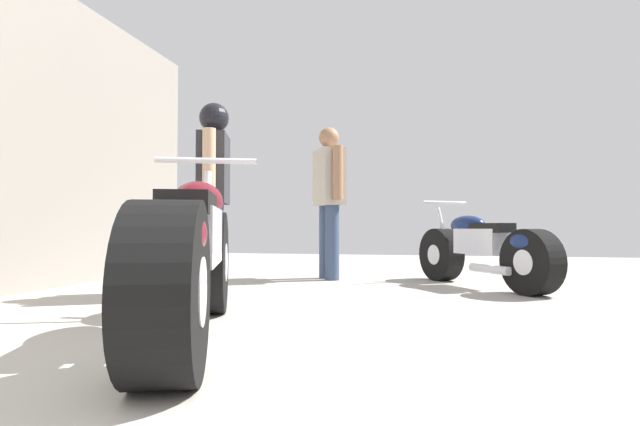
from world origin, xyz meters
name	(u,v)px	position (x,y,z in m)	size (l,w,h in m)	color
ground_plane	(309,320)	(0.00, 3.06, 0.00)	(14.69, 14.69, 0.00)	#A8A399
motorcycle_maroon_cruiser	(191,257)	(-0.46, 2.40, 0.42)	(1.02, 2.14, 1.02)	black
motorcycle_black_naked	(483,250)	(1.23, 5.02, 0.35)	(1.17, 1.61, 0.85)	black
mechanic_in_blue	(329,193)	(-0.34, 5.46, 0.95)	(0.44, 0.63, 1.68)	#384766
mechanic_with_helmet	(214,180)	(-1.06, 4.00, 0.97)	(0.34, 0.64, 1.63)	#2D3851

